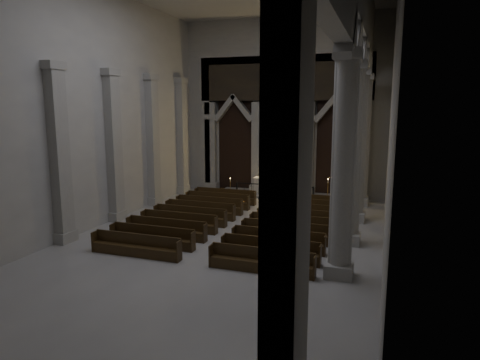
{
  "coord_description": "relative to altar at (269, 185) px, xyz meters",
  "views": [
    {
      "loc": [
        6.89,
        -17.66,
        6.15
      ],
      "look_at": [
        -0.21,
        3.0,
        2.35
      ],
      "focal_mm": 32.0,
      "sensor_mm": 36.0,
      "label": 1
    }
  ],
  "objects": [
    {
      "name": "candle_stand_left",
      "position": [
        -2.26,
        -1.69,
        -0.32
      ],
      "size": [
        0.23,
        0.23,
        1.37
      ],
      "color": "#AB8334",
      "rests_on": "ground"
    },
    {
      "name": "left_pilasters",
      "position": [
        -6.09,
        -7.06,
        3.22
      ],
      "size": [
        0.6,
        13.0,
        8.03
      ],
      "color": "#A29F97",
      "rests_on": "ground"
    },
    {
      "name": "altar_rail",
      "position": [
        0.66,
        -1.27,
        -0.01
      ],
      "size": [
        5.28,
        0.09,
        1.04
      ],
      "color": "black",
      "rests_on": "ground"
    },
    {
      "name": "sanctuary_wall",
      "position": [
        0.66,
        0.98,
        5.92
      ],
      "size": [
        14.0,
        0.77,
        12.0
      ],
      "color": "#A29F97",
      "rests_on": "ground"
    },
    {
      "name": "sanctuary_step",
      "position": [
        0.66,
        0.04,
        -0.62
      ],
      "size": [
        8.5,
        2.6,
        0.15
      ],
      "primitive_type": "cube",
      "color": "#A29F97",
      "rests_on": "ground"
    },
    {
      "name": "right_arcade",
      "position": [
        6.16,
        -9.23,
        7.13
      ],
      "size": [
        1.0,
        24.0,
        12.0
      ],
      "color": "#A29F97",
      "rests_on": "ground"
    },
    {
      "name": "altar",
      "position": [
        0.0,
        0.0,
        0.0
      ],
      "size": [
        2.14,
        0.85,
        1.08
      ],
      "color": "beige",
      "rests_on": "sanctuary_step"
    },
    {
      "name": "room",
      "position": [
        0.66,
        -10.56,
        6.91
      ],
      "size": [
        24.0,
        24.1,
        12.0
      ],
      "color": "#9F9C96",
      "rests_on": "ground"
    },
    {
      "name": "candle_stand_right",
      "position": [
        4.12,
        -0.8,
        -0.28
      ],
      "size": [
        0.26,
        0.26,
        1.53
      ],
      "color": "#AB8334",
      "rests_on": "ground"
    },
    {
      "name": "worshipper",
      "position": [
        0.71,
        -4.27,
        -0.03
      ],
      "size": [
        0.5,
        0.34,
        1.34
      ],
      "primitive_type": "imported",
      "rotation": [
        0.0,
        0.0,
        -0.04
      ],
      "color": "black",
      "rests_on": "ground"
    },
    {
      "name": "pews",
      "position": [
        0.66,
        -8.42,
        -0.4
      ],
      "size": [
        9.47,
        10.76,
        0.91
      ],
      "color": "black",
      "rests_on": "ground"
    }
  ]
}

